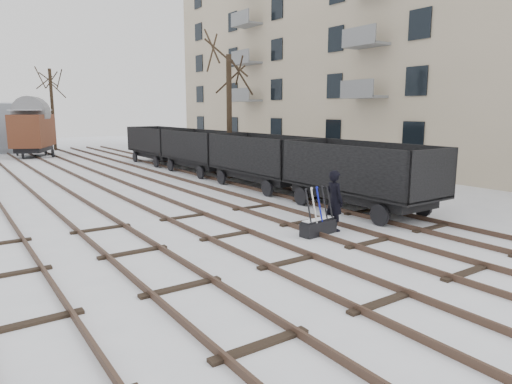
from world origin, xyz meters
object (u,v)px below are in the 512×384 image
worker (334,201)px  freight_wagon_a (359,185)px  ground_frame (318,226)px  box_van_wagon (33,130)px

worker → freight_wagon_a: (2.84, 1.59, 0.01)m
ground_frame → box_van_wagon: bearing=88.3°
box_van_wagon → worker: bearing=-59.2°
freight_wagon_a → box_van_wagon: size_ratio=1.12×
ground_frame → freight_wagon_a: bearing=18.0°
ground_frame → worker: worker is taller
ground_frame → box_van_wagon: size_ratio=0.26×
box_van_wagon → freight_wagon_a: bearing=-53.5°
ground_frame → freight_wagon_a: (3.59, 1.69, 0.71)m
worker → box_van_wagon: bearing=11.7°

